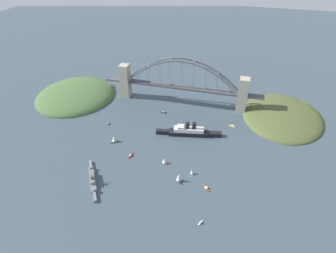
# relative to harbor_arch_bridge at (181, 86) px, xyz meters

# --- Properties ---
(ground_plane) EXTENTS (1400.00, 1400.00, 0.00)m
(ground_plane) POSITION_rel_harbor_arch_bridge_xyz_m (-0.00, 0.00, -29.60)
(ground_plane) COLOR #3D4C56
(harbor_arch_bridge) EXTENTS (246.78, 15.46, 74.22)m
(harbor_arch_bridge) POSITION_rel_harbor_arch_bridge_xyz_m (0.00, 0.00, 0.00)
(harbor_arch_bridge) COLOR #ADA38E
(harbor_arch_bridge) RESTS_ON ground
(headland_west_shore) EXTENTS (114.20, 137.81, 21.50)m
(headland_west_shore) POSITION_rel_harbor_arch_bridge_xyz_m (-155.25, -1.84, -29.60)
(headland_west_shore) COLOR #4C562D
(headland_west_shore) RESTS_ON ground
(headland_east_shore) EXTENTS (125.23, 135.71, 30.92)m
(headland_east_shore) POSITION_rel_harbor_arch_bridge_xyz_m (171.54, 21.74, -29.60)
(headland_east_shore) COLOR #476638
(headland_east_shore) RESTS_ON ground
(ocean_liner) EXTENTS (88.00, 23.10, 19.69)m
(ocean_liner) POSITION_rel_harbor_arch_bridge_xyz_m (-29.21, 79.29, -24.24)
(ocean_liner) COLOR black
(ocean_liner) RESTS_ON ground
(naval_cruiser) EXTENTS (36.69, 56.11, 16.91)m
(naval_cruiser) POSITION_rel_harbor_arch_bridge_xyz_m (56.19, 191.59, -26.75)
(naval_cruiser) COLOR slate
(naval_cruiser) RESTS_ON ground
(seaplane_taxiing_near_bridge) EXTENTS (9.85, 7.23, 4.79)m
(seaplane_taxiing_near_bridge) POSITION_rel_harbor_arch_bridge_xyz_m (-52.89, -48.57, -27.68)
(seaplane_taxiing_near_bridge) COLOR #B7B7B2
(seaplane_taxiing_near_bridge) RESTS_ON ground
(small_boat_0) EXTENTS (9.04, 8.80, 11.90)m
(small_boat_0) POSITION_rel_harbor_arch_bridge_xyz_m (-35.85, 166.28, -24.12)
(small_boat_0) COLOR black
(small_boat_0) RESTS_ON ground
(small_boat_1) EXTENTS (9.87, 9.51, 2.18)m
(small_boat_1) POSITION_rel_harbor_arch_bridge_xyz_m (-66.71, 169.42, -28.83)
(small_boat_1) COLOR brown
(small_boat_1) RESTS_ON ground
(small_boat_2) EXTENTS (5.21, 7.37, 1.98)m
(small_boat_2) POSITION_rel_harbor_arch_bridge_xyz_m (86.91, 83.83, -28.89)
(small_boat_2) COLOR black
(small_boat_2) RESTS_ON ground
(small_boat_3) EXTENTS (9.13, 2.09, 2.50)m
(small_boat_3) POSITION_rel_harbor_arch_bridge_xyz_m (18.54, 35.41, -28.70)
(small_boat_3) COLOR black
(small_boat_3) RESTS_ON ground
(small_boat_4) EXTENTS (4.02, 6.83, 2.26)m
(small_boat_4) POSITION_rel_harbor_arch_bridge_xyz_m (-68.71, 214.96, -28.81)
(small_boat_4) COLOR silver
(small_boat_4) RESTS_ON ground
(small_boat_5) EXTENTS (10.77, 5.13, 2.43)m
(small_boat_5) POSITION_rel_harbor_arch_bridge_xyz_m (-84.80, 44.71, -28.73)
(small_boat_5) COLOR gold
(small_boat_5) RESTS_ON ground
(small_boat_6) EXTENTS (8.28, 10.17, 10.26)m
(small_boat_6) POSITION_rel_harbor_arch_bridge_xyz_m (61.84, 119.67, -24.86)
(small_boat_6) COLOR #2D6B3D
(small_boat_6) RESTS_ON ground
(small_boat_7) EXTENTS (8.23, 7.51, 8.41)m
(small_boat_7) POSITION_rel_harbor_arch_bridge_xyz_m (-12.61, 142.74, -25.68)
(small_boat_7) COLOR brown
(small_boat_7) RESTS_ON ground
(small_boat_8) EXTENTS (4.48, 6.34, 6.97)m
(small_boat_8) POSITION_rel_harbor_arch_bridge_xyz_m (-47.88, 151.85, -26.31)
(small_boat_8) COLOR silver
(small_boat_8) RESTS_ON ground
(small_boat_9) EXTENTS (2.94, 10.95, 2.27)m
(small_boat_9) POSITION_rel_harbor_arch_bridge_xyz_m (31.11, 140.78, -28.79)
(small_boat_9) COLOR #B2231E
(small_boat_9) RESTS_ON ground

